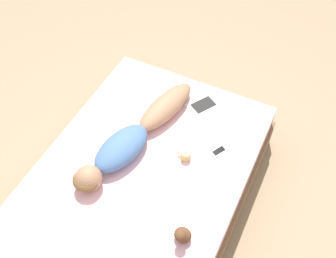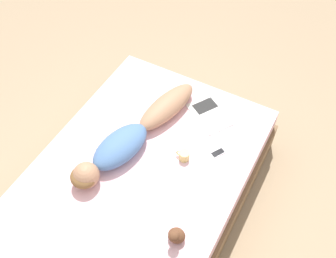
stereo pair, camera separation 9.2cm
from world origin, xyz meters
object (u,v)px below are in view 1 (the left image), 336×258
at_px(cell_phone, 219,151).
at_px(open_magazine, 210,112).
at_px(coffee_mug, 185,155).
at_px(person, 133,137).

bearing_deg(cell_phone, open_magazine, -27.91).
height_order(open_magazine, cell_phone, same).
bearing_deg(coffee_mug, cell_phone, -141.03).
distance_m(open_magazine, coffee_mug, 0.54).
xyz_separation_m(person, coffee_mug, (-0.45, -0.06, -0.05)).
distance_m(person, coffee_mug, 0.45).
height_order(person, open_magazine, person).
xyz_separation_m(open_magazine, cell_phone, (-0.23, 0.36, 0.00)).
bearing_deg(person, open_magazine, -113.91).
relative_size(coffee_mug, cell_phone, 0.80).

